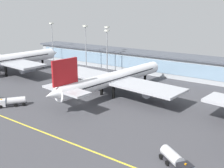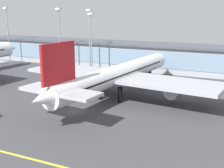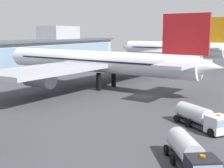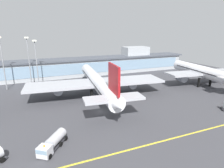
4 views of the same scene
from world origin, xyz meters
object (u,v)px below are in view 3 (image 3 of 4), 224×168
Objects in this scene: baggage_tug_near at (190,155)px; airliner_near_right at (94,62)px; airliner_far_right at (173,49)px; service_truck_far at (202,118)px.

airliner_near_right is at bearing -170.55° from baggage_tug_near.
airliner_far_right is 5.43× the size of service_truck_far.
baggage_tug_near is (-85.01, -28.17, -5.03)m from airliner_far_right.
airliner_far_right reaches higher than airliner_near_right.
airliner_far_right is 5.31× the size of baggage_tug_near.
service_truck_far is at bearing 154.51° from baggage_tug_near.
baggage_tug_near and service_truck_far have the same top height.
service_truck_far is (-71.47, -26.30, -5.03)m from airliner_far_right.
baggage_tug_near is 1.02× the size of service_truck_far.
airliner_near_right reaches higher than baggage_tug_near.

